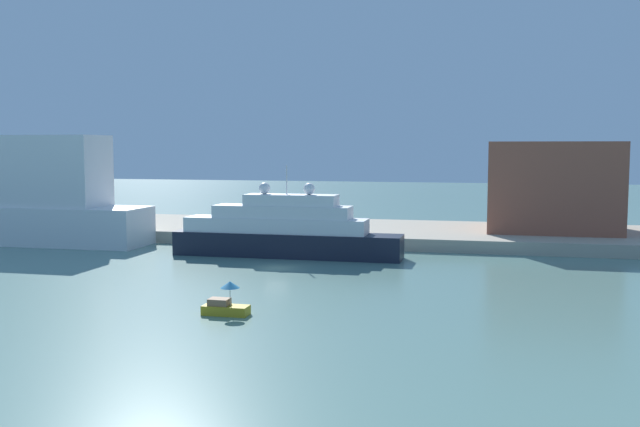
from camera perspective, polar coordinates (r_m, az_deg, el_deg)
The scene contains 9 objects.
ground at distance 78.72m, azimuth -3.52°, elevation -4.40°, with size 400.00×400.00×0.00m, color slate.
quay_dock at distance 105.37m, azimuth 0.92°, elevation -1.47°, with size 110.00×23.90×1.65m, color #ADA38E.
large_yacht at distance 86.72m, azimuth -2.91°, elevation -1.45°, with size 28.09×4.50×11.11m.
small_motorboat at distance 57.44m, azimuth -7.56°, elevation -7.18°, with size 3.68×1.54×2.72m.
work_barge at distance 96.27m, azimuth -9.13°, elevation -2.42°, with size 4.57×1.88×0.85m, color silver.
harbor_building at distance 105.40m, azimuth 18.04°, elevation 2.10°, with size 17.49×15.52×12.39m, color #93513D.
parked_car at distance 108.56m, azimuth -7.61°, elevation -0.60°, with size 4.35×1.63×1.24m.
person_figure at distance 103.80m, azimuth -6.51°, elevation -0.69°, with size 0.36×0.36×1.77m.
mooring_bollard at distance 95.23m, azimuth -0.82°, elevation -1.46°, with size 0.48×0.48×0.79m, color black.
Camera 1 is at (22.72, -74.20, 13.24)m, focal length 40.00 mm.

